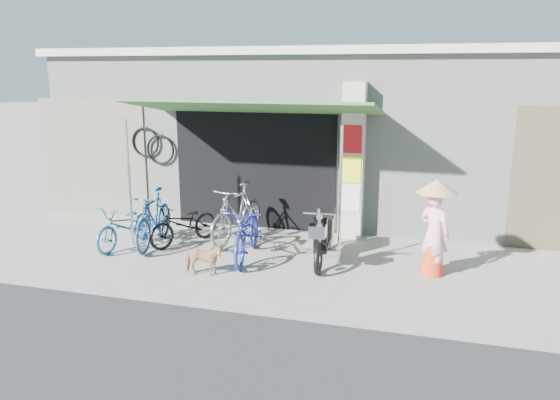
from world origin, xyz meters
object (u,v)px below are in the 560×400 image
(bike_silver, at_px, (237,213))
(street_dog, at_px, (203,260))
(bike_blue, at_px, (154,218))
(moped, at_px, (324,235))
(bike_black, at_px, (184,224))
(bike_navy, at_px, (248,232))
(bike_teal, at_px, (126,225))
(nun, at_px, (434,227))

(bike_silver, relative_size, street_dog, 2.91)
(bike_blue, distance_m, moped, 3.21)
(bike_blue, bearing_deg, bike_black, 17.31)
(bike_navy, bearing_deg, moped, 3.05)
(bike_teal, height_order, bike_black, bike_teal)
(bike_silver, height_order, street_dog, bike_silver)
(bike_silver, xyz_separation_m, nun, (3.61, -0.79, 0.23))
(bike_silver, relative_size, bike_navy, 1.03)
(bike_blue, bearing_deg, nun, -9.47)
(street_dog, xyz_separation_m, nun, (3.51, 1.07, 0.52))
(bike_blue, relative_size, nun, 1.12)
(bike_blue, height_order, bike_black, bike_blue)
(bike_silver, bearing_deg, street_dog, -76.99)
(bike_teal, xyz_separation_m, bike_navy, (2.39, 0.00, 0.07))
(bike_silver, height_order, moped, bike_silver)
(bike_black, distance_m, moped, 2.72)
(bike_navy, xyz_separation_m, street_dog, (-0.41, -0.99, -0.20))
(bike_teal, relative_size, nun, 0.99)
(bike_navy, relative_size, nun, 1.15)
(bike_silver, bearing_deg, bike_blue, -144.50)
(bike_teal, xyz_separation_m, street_dog, (1.98, -0.99, -0.14))
(bike_blue, xyz_separation_m, nun, (5.01, -0.12, 0.26))
(street_dog, bearing_deg, nun, -84.20)
(bike_silver, distance_m, street_dog, 1.88)
(bike_navy, bearing_deg, bike_black, 155.13)
(bike_blue, distance_m, nun, 5.02)
(bike_black, xyz_separation_m, nun, (4.51, -0.35, 0.39))
(moped, bearing_deg, bike_blue, 177.14)
(bike_black, height_order, moped, moped)
(bike_blue, relative_size, street_dog, 2.74)
(bike_black, distance_m, bike_silver, 1.01)
(bike_blue, xyz_separation_m, bike_black, (0.50, 0.24, -0.13))
(bike_silver, height_order, bike_navy, bike_silver)
(bike_navy, height_order, moped, moped)
(bike_teal, height_order, bike_navy, bike_navy)
(bike_black, xyz_separation_m, bike_navy, (1.41, -0.43, 0.08))
(bike_silver, xyz_separation_m, bike_navy, (0.52, -0.87, -0.09))
(bike_silver, bearing_deg, bike_navy, -49.40)
(bike_black, relative_size, bike_silver, 0.81)
(bike_teal, xyz_separation_m, bike_black, (0.99, 0.43, -0.01))
(bike_blue, bearing_deg, bike_navy, -13.96)
(bike_blue, relative_size, bike_silver, 0.94)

